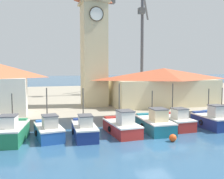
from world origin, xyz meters
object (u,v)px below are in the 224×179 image
Objects in this scene: fishing_boat_mid_left at (122,126)px; clock_tower at (94,40)px; fishing_boat_left_outer at (49,130)px; fishing_boat_left_inner at (84,129)px; fishing_boat_center at (155,123)px; warehouse_right at (163,86)px; fishing_boat_mid_right at (175,121)px; fishing_boat_far_left at (11,132)px; fishing_boat_right_inner at (212,120)px; port_crane_near at (142,55)px; port_crane_far at (106,53)px; mooring_buoy at (173,138)px.

clock_tower is at bearing 91.87° from fishing_boat_mid_left.
fishing_boat_left_inner is at bearing -11.14° from fishing_boat_left_outer.
fishing_boat_center is 13.46m from clock_tower.
fishing_boat_center is 0.38× the size of warehouse_right.
fishing_boat_mid_right is at bearing 6.99° from fishing_boat_mid_left.
fishing_boat_far_left is 1.07× the size of fishing_boat_left_outer.
fishing_boat_right_inner is at bearing -2.03° from fishing_boat_left_outer.
port_crane_near is at bearing 57.37° from fishing_boat_left_inner.
fishing_boat_mid_left is at bearing -88.13° from clock_tower.
port_crane_near is at bearing 63.60° from fishing_boat_mid_left.
clock_tower is 10.34m from warehouse_right.
port_crane_near is 7.38m from port_crane_far.
warehouse_right is 22.18× the size of mooring_buoy.
fishing_boat_center is 0.27× the size of port_crane_far.
fishing_boat_far_left is at bearing 164.28° from mooring_buoy.
warehouse_right is at bearing 66.52° from mooring_buoy.
fishing_boat_mid_left reaches higher than fishing_boat_left_outer.
fishing_boat_left_outer reaches higher than fishing_boat_center.
fishing_boat_far_left is 12.31m from fishing_boat_center.
fishing_boat_left_inner is (2.88, -0.57, 0.01)m from fishing_boat_left_outer.
fishing_boat_center is (9.42, -0.31, 0.05)m from fishing_boat_left_outer.
fishing_boat_mid_left is (3.37, 0.18, 0.02)m from fishing_boat_left_inner.
mooring_buoy is (-5.90, -3.09, -0.49)m from fishing_boat_right_inner.
fishing_boat_left_inner reaches higher than mooring_buoy.
fishing_boat_left_outer is (2.89, 0.17, -0.10)m from fishing_boat_far_left.
fishing_boat_right_inner is at bearing -47.25° from clock_tower.
fishing_boat_mid_left is at bearing -116.40° from port_crane_near.
fishing_boat_mid_right is at bearing -108.49° from warehouse_right.
fishing_boat_far_left is 0.29× the size of clock_tower.
mooring_buoy is at bearing -152.33° from fishing_boat_right_inner.
warehouse_right is (4.93, 8.03, 2.71)m from fishing_boat_center.
warehouse_right is (8.11, 8.10, 2.74)m from fishing_boat_mid_left.
fishing_boat_left_outer reaches higher than fishing_boat_left_inner.
clock_tower is 28.11× the size of mooring_buoy.
fishing_boat_far_left is 1.03× the size of fishing_boat_left_inner.
fishing_boat_left_inner is at bearing -109.26° from port_crane_far.
port_crane_near is (14.59, 22.79, 7.18)m from fishing_boat_left_inner.
port_crane_far is at bearing 79.13° from fishing_boat_mid_left.
fishing_boat_mid_right is 7.32× the size of mooring_buoy.
clock_tower is (8.81, 9.79, 8.34)m from fishing_boat_far_left.
port_crane_far is 25.45m from mooring_buoy.
port_crane_far is (0.85, 20.89, 7.32)m from fishing_boat_center.
port_crane_far reaches higher than fishing_boat_left_outer.
port_crane_near is at bearing 47.73° from fishing_boat_far_left.
warehouse_right is at bearing 45.00° from fishing_boat_mid_left.
fishing_boat_right_inner is at bearing -1.17° from fishing_boat_far_left.
port_crane_near is at bearing 77.87° from warehouse_right.
port_crane_far is at bearing 103.43° from fishing_boat_right_inner.
clock_tower is at bearing 58.41° from fishing_boat_left_outer.
warehouse_right is at bearing -72.39° from port_crane_far.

